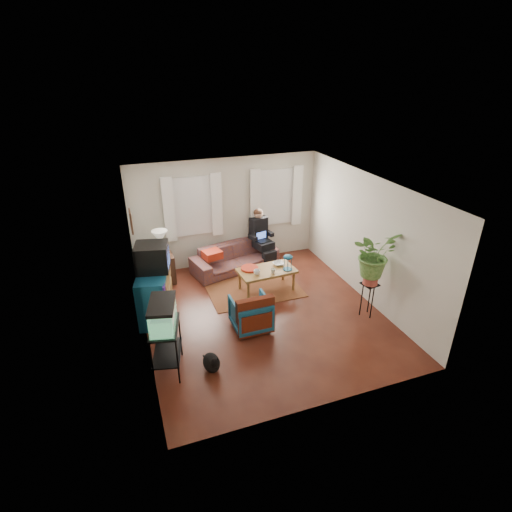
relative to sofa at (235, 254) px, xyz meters
name	(u,v)px	position (x,y,z in m)	size (l,w,h in m)	color
floor	(263,314)	(-0.05, -2.05, -0.40)	(4.50, 5.00, 0.01)	#4F2B14
ceiling	(264,187)	(-0.05, -2.05, 2.20)	(4.50, 5.00, 0.01)	white
wall_back	(226,212)	(-0.05, 0.45, 0.90)	(4.50, 0.01, 2.60)	silver
wall_front	(330,332)	(-0.05, -4.55, 0.90)	(4.50, 0.01, 2.60)	silver
wall_left	(138,275)	(-2.30, -2.05, 0.90)	(0.01, 5.00, 2.60)	silver
wall_right	(367,239)	(2.20, -2.05, 0.90)	(0.01, 5.00, 2.60)	silver
window_left	(193,206)	(-0.85, 0.43, 1.15)	(1.08, 0.04, 1.38)	white
window_right	(275,197)	(1.20, 0.43, 1.15)	(1.08, 0.04, 1.38)	white
curtains_left	(193,207)	(-0.85, 0.35, 1.15)	(1.36, 0.06, 1.50)	white
curtains_right	(277,198)	(1.20, 0.35, 1.15)	(1.36, 0.06, 1.50)	white
picture_frame	(131,221)	(-2.27, -1.20, 1.55)	(0.04, 0.32, 0.40)	#3D2616
area_rug	(252,286)	(0.10, -0.97, -0.40)	(2.00, 1.60, 0.01)	brown
sofa	(235,254)	(0.00, 0.00, 0.00)	(2.07, 0.82, 0.81)	brown
seated_person	(261,239)	(0.72, 0.18, 0.21)	(0.52, 0.64, 1.23)	black
side_table	(164,269)	(-1.70, -0.09, -0.07)	(0.45, 0.45, 0.66)	#422418
table_lamp	(161,244)	(-1.70, -0.09, 0.54)	(0.34, 0.34, 0.61)	white
dresser	(155,295)	(-2.04, -1.42, 0.08)	(0.54, 1.09, 0.98)	#125D6D
crt_tv	(152,257)	(-2.00, -1.32, 0.83)	(0.60, 0.54, 0.52)	black
aquarium_stand	(167,348)	(-2.05, -3.03, 0.02)	(0.42, 0.76, 0.85)	black
aquarium	(163,314)	(-2.05, -3.03, 0.67)	(0.38, 0.69, 0.45)	#7FD899
black_cat	(211,361)	(-1.40, -3.27, -0.23)	(0.27, 0.41, 0.35)	black
armchair	(251,312)	(-0.43, -2.40, -0.06)	(0.68, 0.64, 0.70)	#135D73
serape_throw	(256,313)	(-0.42, -2.67, 0.09)	(0.70, 0.16, 0.58)	#9E0A0A
coffee_table	(267,280)	(0.35, -1.20, -0.15)	(1.21, 0.66, 0.50)	brown
cup_a	(257,272)	(0.09, -1.33, 0.15)	(0.14, 0.14, 0.11)	white
cup_b	(273,271)	(0.42, -1.40, 0.15)	(0.11, 0.11, 0.10)	beige
bowl	(278,264)	(0.68, -1.08, 0.13)	(0.24, 0.24, 0.06)	white
snack_tray	(250,268)	(0.01, -1.06, 0.12)	(0.38, 0.38, 0.04)	#B21414
birdcage	(288,262)	(0.78, -1.35, 0.27)	(0.20, 0.20, 0.35)	#115B6B
plant_stand	(368,300)	(1.86, -2.77, -0.05)	(0.30, 0.30, 0.71)	black
potted_plant	(373,261)	(1.86, -2.77, 0.80)	(0.81, 0.70, 0.90)	#599947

